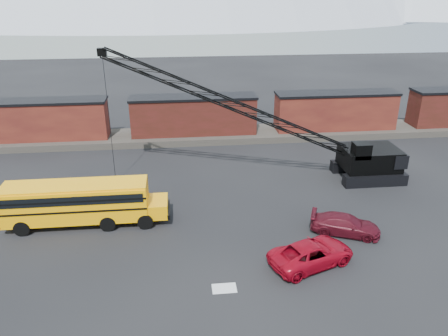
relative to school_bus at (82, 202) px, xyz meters
The scene contains 10 objects.
ground 9.96m from the school_bus, 26.20° to the right, with size 160.00×160.00×0.00m, color black.
gravel_berm 19.79m from the school_bus, 63.55° to the left, with size 120.00×5.00×0.70m, color #4B443D.
boxcar_west_near 19.11m from the school_bus, 112.19° to the left, with size 13.70×3.10×4.17m.
boxcar_mid 19.76m from the school_bus, 63.55° to the left, with size 13.70×3.10×4.17m.
boxcar_east_near 30.46m from the school_bus, 35.48° to the left, with size 13.70×3.10×4.17m.
snow_patch 12.60m from the school_bus, 41.86° to the right, with size 1.40×0.90×0.02m, color silver.
school_bus is the anchor object (origin of this frame).
red_pickup 16.32m from the school_bus, 23.69° to the right, with size 2.52×5.47×1.52m, color #9D0719.
maroon_suv 18.63m from the school_bus, 10.27° to the right, with size 1.92×4.73×1.37m, color #4D0D19.
crawler_crane 15.03m from the school_bus, 25.63° to the left, with size 25.48×4.20×11.69m.
Camera 1 is at (-1.72, -24.13, 16.21)m, focal length 35.00 mm.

